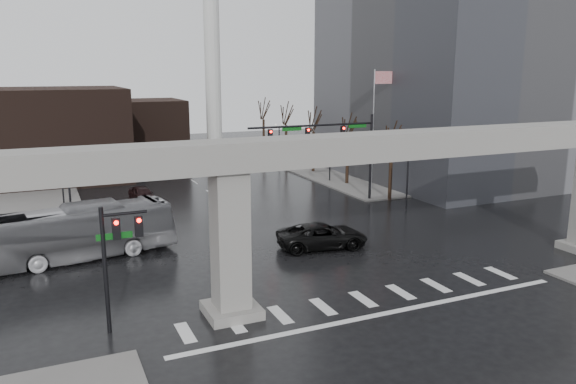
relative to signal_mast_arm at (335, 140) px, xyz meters
name	(u,v)px	position (x,y,z in m)	size (l,w,h in m)	color
ground	(353,292)	(-8.99, -18.80, -5.83)	(160.00, 160.00, 0.00)	black
sidewalk_ne	(385,163)	(17.01, 17.20, -5.75)	(28.00, 36.00, 0.15)	slate
elevated_guideway	(377,167)	(-7.73, -18.80, 1.05)	(48.00, 2.60, 8.70)	gray
building_far_left	(49,134)	(-22.99, 23.20, -0.83)	(16.00, 14.00, 10.00)	black
building_far_mid	(144,130)	(-10.99, 33.20, -1.83)	(10.00, 10.00, 8.00)	black
smokestack	(212,58)	(-2.99, 27.20, 7.52)	(3.60, 3.60, 30.00)	silver
signal_mast_arm	(335,140)	(0.00, 0.00, 0.00)	(12.12, 0.43, 8.00)	black
signal_left_pole	(116,247)	(-21.24, -18.30, -1.76)	(2.30, 0.30, 6.00)	black
flagpole_assembly	(376,116)	(6.30, 3.20, 1.70)	(2.06, 0.12, 12.00)	silver
lamp_right_0	(408,171)	(4.51, -4.80, -2.36)	(1.22, 0.32, 5.11)	black
lamp_right_1	(330,150)	(4.51, 9.20, -2.36)	(1.22, 0.32, 5.11)	black
lamp_right_2	(279,136)	(4.51, 23.20, -2.36)	(1.22, 0.32, 5.11)	black
lamp_left_0	(70,200)	(-22.49, -4.80, -2.36)	(1.22, 0.32, 5.11)	black
lamp_left_1	(61,168)	(-22.49, 9.20, -2.36)	(1.22, 0.32, 5.11)	black
lamp_left_2	(55,148)	(-22.49, 23.20, -2.36)	(1.22, 0.32, 5.11)	black
tree_right_0	(391,171)	(5.54, -0.78, -3.04)	(1.09, 1.58, 7.50)	black
tree_right_1	(348,158)	(5.54, 7.22, -2.98)	(1.09, 1.61, 7.67)	black
tree_right_2	(314,148)	(5.54, 15.22, -2.91)	(1.10, 1.63, 7.85)	black
tree_right_3	(286,140)	(5.54, 23.22, -2.85)	(1.11, 1.66, 8.02)	black
tree_right_4	(264,133)	(5.54, 31.22, -2.79)	(1.12, 1.69, 8.19)	black
pickup_truck	(322,236)	(-6.92, -11.09, -4.97)	(2.85, 6.19, 1.72)	black
city_bus	(74,233)	(-22.52, -6.80, -4.06)	(2.96, 12.66, 3.53)	#959498
far_car	(142,194)	(-15.81, 7.62, -5.08)	(1.76, 4.37, 1.49)	black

